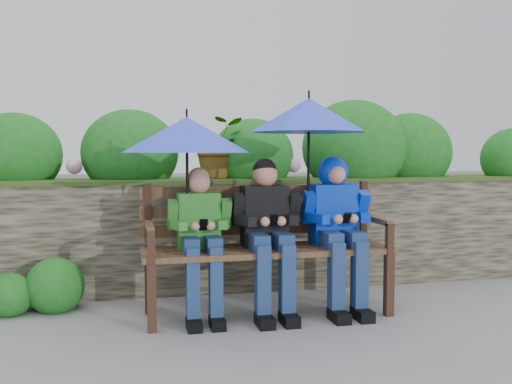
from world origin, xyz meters
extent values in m
plane|color=slate|center=(0.00, 0.00, 0.00)|extent=(60.00, 60.00, 0.00)
cube|color=#2F2A25|center=(0.00, 0.75, 0.50)|extent=(8.00, 0.40, 1.00)
cube|color=#1D3712|center=(0.00, 0.75, 1.01)|extent=(8.00, 0.42, 0.04)
cube|color=#1D3712|center=(0.00, 1.95, 0.48)|extent=(8.00, 2.00, 0.96)
ellipsoid|color=#175E18|center=(-2.02, 1.10, 1.25)|extent=(0.84, 0.68, 0.76)
ellipsoid|color=#175E18|center=(-0.99, 1.02, 1.27)|extent=(0.90, 0.72, 0.81)
ellipsoid|color=#175E18|center=(0.16, 0.95, 1.24)|extent=(0.80, 0.64, 0.72)
ellipsoid|color=#175E18|center=(1.19, 0.90, 1.32)|extent=(1.06, 0.85, 0.95)
ellipsoid|color=#175E18|center=(1.85, 1.01, 1.27)|extent=(0.91, 0.72, 0.82)
sphere|color=#D594B5|center=(-1.48, 0.85, 1.15)|extent=(0.14, 0.14, 0.14)
sphere|color=#D594B5|center=(0.54, 0.85, 1.15)|extent=(0.14, 0.14, 0.14)
sphere|color=#D594B5|center=(1.84, 0.85, 1.15)|extent=(0.14, 0.14, 0.14)
imported|color=#175E18|center=(-0.20, 0.85, 1.31)|extent=(0.51, 0.44, 0.56)
imported|color=#175E18|center=(1.20, 0.85, 1.35)|extent=(0.35, 0.35, 0.63)
sphere|color=#175E18|center=(-1.61, 0.35, 0.20)|extent=(0.46, 0.46, 0.46)
sphere|color=#175E18|center=(-1.94, 0.30, 0.15)|extent=(0.36, 0.36, 0.36)
cube|color=#362118|center=(-0.87, -0.40, 0.24)|extent=(0.06, 0.06, 0.49)
cube|color=#362118|center=(-0.87, 0.09, 0.24)|extent=(0.06, 0.06, 0.49)
cube|color=#362118|center=(0.95, -0.40, 0.24)|extent=(0.06, 0.06, 0.49)
cube|color=#362118|center=(0.95, 0.09, 0.24)|extent=(0.06, 0.06, 0.49)
cube|color=brown|center=(0.04, -0.36, 0.51)|extent=(1.95, 0.11, 0.04)
cube|color=brown|center=(0.04, -0.22, 0.51)|extent=(1.95, 0.11, 0.04)
cube|color=brown|center=(0.04, -0.08, 0.51)|extent=(1.95, 0.11, 0.04)
cube|color=brown|center=(0.04, 0.06, 0.51)|extent=(1.95, 0.11, 0.04)
cube|color=#362118|center=(-0.87, 0.11, 0.76)|extent=(0.05, 0.05, 0.54)
cube|color=brown|center=(-0.87, -0.15, 0.73)|extent=(0.05, 0.51, 0.04)
cube|color=#362118|center=(-0.87, -0.40, 0.61)|extent=(0.05, 0.05, 0.24)
cube|color=#362118|center=(0.95, 0.11, 0.76)|extent=(0.05, 0.05, 0.54)
cube|color=brown|center=(0.95, -0.15, 0.73)|extent=(0.05, 0.51, 0.04)
cube|color=#362118|center=(0.95, -0.40, 0.61)|extent=(0.05, 0.05, 0.24)
cube|color=brown|center=(0.04, 0.12, 0.65)|extent=(1.95, 0.04, 0.10)
cube|color=brown|center=(0.04, 0.12, 0.80)|extent=(1.95, 0.04, 0.10)
cube|color=brown|center=(0.04, 0.12, 0.95)|extent=(1.95, 0.04, 0.10)
cube|color=#3D8A31|center=(-0.49, -0.05, 0.75)|extent=(0.32, 0.19, 0.43)
sphere|color=tan|center=(-0.49, -0.07, 1.04)|extent=(0.18, 0.18, 0.18)
sphere|color=#A5754D|center=(-0.49, -0.06, 1.07)|extent=(0.17, 0.17, 0.17)
cube|color=navy|center=(-0.57, -0.20, 0.59)|extent=(0.11, 0.30, 0.11)
cube|color=navy|center=(-0.57, -0.35, 0.29)|extent=(0.09, 0.10, 0.59)
cube|color=black|center=(-0.57, -0.41, 0.04)|extent=(0.10, 0.21, 0.08)
cube|color=navy|center=(-0.41, -0.20, 0.59)|extent=(0.11, 0.30, 0.11)
cube|color=navy|center=(-0.41, -0.35, 0.29)|extent=(0.09, 0.10, 0.59)
cube|color=black|center=(-0.41, -0.41, 0.04)|extent=(0.10, 0.21, 0.08)
cube|color=#3D8A31|center=(-0.69, -0.10, 0.80)|extent=(0.08, 0.17, 0.24)
cube|color=#3D8A31|center=(-0.66, -0.22, 0.74)|extent=(0.12, 0.20, 0.07)
sphere|color=tan|center=(-0.55, -0.31, 0.74)|extent=(0.07, 0.07, 0.07)
cube|color=#3D8A31|center=(-0.29, -0.10, 0.80)|extent=(0.08, 0.17, 0.24)
cube|color=#3D8A31|center=(-0.32, -0.22, 0.74)|extent=(0.12, 0.20, 0.07)
sphere|color=tan|center=(-0.43, -0.31, 0.74)|extent=(0.07, 0.07, 0.07)
cube|color=black|center=(-0.49, -0.32, 0.75)|extent=(0.06, 0.07, 0.09)
cube|color=black|center=(0.03, -0.05, 0.77)|extent=(0.35, 0.21, 0.48)
sphere|color=tan|center=(0.03, -0.07, 1.10)|extent=(0.20, 0.20, 0.20)
sphere|color=black|center=(0.03, -0.06, 1.13)|extent=(0.19, 0.19, 0.19)
cube|color=navy|center=(-0.06, -0.22, 0.59)|extent=(0.12, 0.33, 0.12)
cube|color=navy|center=(-0.06, -0.39, 0.30)|extent=(0.10, 0.11, 0.59)
cube|color=black|center=(-0.06, -0.45, 0.04)|extent=(0.11, 0.23, 0.08)
cube|color=navy|center=(0.13, -0.22, 0.59)|extent=(0.12, 0.33, 0.12)
cube|color=navy|center=(0.13, -0.39, 0.30)|extent=(0.10, 0.11, 0.59)
cube|color=black|center=(0.13, -0.45, 0.04)|extent=(0.11, 0.23, 0.08)
cube|color=black|center=(-0.19, -0.11, 0.83)|extent=(0.08, 0.19, 0.27)
cube|color=black|center=(-0.16, -0.24, 0.76)|extent=(0.13, 0.22, 0.07)
sphere|color=tan|center=(-0.03, -0.33, 0.76)|extent=(0.07, 0.07, 0.07)
cube|color=black|center=(0.26, -0.11, 0.83)|extent=(0.08, 0.19, 0.27)
cube|color=black|center=(0.23, -0.24, 0.76)|extent=(0.13, 0.22, 0.07)
sphere|color=tan|center=(0.10, -0.33, 0.76)|extent=(0.07, 0.07, 0.07)
cube|color=black|center=(0.03, -0.34, 0.77)|extent=(0.06, 0.07, 0.09)
cube|color=#0041C0|center=(0.61, -0.05, 0.77)|extent=(0.36, 0.21, 0.48)
sphere|color=tan|center=(0.61, -0.07, 1.11)|extent=(0.20, 0.20, 0.20)
sphere|color=#0041C0|center=(0.61, -0.04, 1.12)|extent=(0.25, 0.25, 0.25)
sphere|color=tan|center=(0.61, -0.12, 1.10)|extent=(0.15, 0.15, 0.15)
cube|color=navy|center=(0.52, -0.22, 0.59)|extent=(0.13, 0.34, 0.13)
cube|color=navy|center=(0.52, -0.39, 0.30)|extent=(0.11, 0.12, 0.59)
cube|color=black|center=(0.52, -0.45, 0.04)|extent=(0.12, 0.23, 0.08)
cube|color=navy|center=(0.70, -0.22, 0.59)|extent=(0.13, 0.34, 0.13)
cube|color=navy|center=(0.70, -0.39, 0.30)|extent=(0.11, 0.12, 0.59)
cube|color=black|center=(0.70, -0.45, 0.04)|extent=(0.12, 0.23, 0.08)
cube|color=#0041C0|center=(0.38, -0.11, 0.84)|extent=(0.08, 0.19, 0.27)
cube|color=#0041C0|center=(0.41, -0.24, 0.76)|extent=(0.14, 0.22, 0.07)
sphere|color=tan|center=(0.55, -0.34, 0.76)|extent=(0.07, 0.07, 0.07)
cube|color=#0041C0|center=(0.84, -0.11, 0.84)|extent=(0.08, 0.19, 0.27)
cube|color=#0041C0|center=(0.80, -0.24, 0.76)|extent=(0.14, 0.22, 0.07)
sphere|color=tan|center=(0.67, -0.34, 0.76)|extent=(0.07, 0.07, 0.07)
cube|color=black|center=(0.61, -0.35, 0.77)|extent=(0.06, 0.07, 0.09)
cone|color=blue|center=(-0.58, -0.11, 1.41)|extent=(0.97, 0.97, 0.27)
cylinder|color=black|center=(-0.58, -0.11, 1.57)|extent=(0.02, 0.02, 0.06)
cylinder|color=black|center=(-0.58, -0.11, 1.09)|extent=(0.02, 0.02, 0.64)
sphere|color=black|center=(-0.58, -0.11, 0.77)|extent=(0.04, 0.04, 0.04)
cone|color=blue|center=(0.38, -0.12, 1.57)|extent=(0.93, 0.93, 0.27)
cylinder|color=black|center=(0.38, -0.12, 1.73)|extent=(0.02, 0.02, 0.06)
cylinder|color=black|center=(0.38, -0.12, 1.18)|extent=(0.02, 0.02, 0.78)
sphere|color=black|center=(0.38, -0.12, 0.79)|extent=(0.04, 0.04, 0.04)
camera|label=1|loc=(-1.04, -4.42, 1.28)|focal=40.00mm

